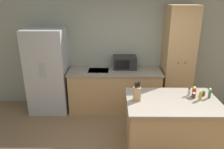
% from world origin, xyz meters
% --- Properties ---
extents(wall_back, '(7.20, 0.06, 2.60)m').
position_xyz_m(wall_back, '(0.00, 2.33, 1.30)').
color(wall_back, '#9EA393').
rests_on(wall_back, ground_plane).
extents(refrigerator, '(0.83, 0.73, 1.85)m').
position_xyz_m(refrigerator, '(-1.95, 1.95, 0.93)').
color(refrigerator, '#B7BABC').
rests_on(refrigerator, ground_plane).
extents(back_counter, '(2.03, 0.72, 0.94)m').
position_xyz_m(back_counter, '(-0.48, 1.96, 0.47)').
color(back_counter, tan).
rests_on(back_counter, ground_plane).
extents(pantry_cabinet, '(0.59, 0.64, 2.32)m').
position_xyz_m(pantry_cabinet, '(0.87, 1.99, 1.16)').
color(pantry_cabinet, tan).
rests_on(pantry_cabinet, ground_plane).
extents(kitchen_island, '(1.47, 1.00, 0.92)m').
position_xyz_m(kitchen_island, '(0.45, 0.56, 0.46)').
color(kitchen_island, tan).
rests_on(kitchen_island, ground_plane).
extents(microwave, '(0.51, 0.35, 0.28)m').
position_xyz_m(microwave, '(-0.26, 2.11, 1.08)').
color(microwave, '#232326').
rests_on(microwave, back_counter).
extents(knife_block, '(0.12, 0.08, 0.32)m').
position_xyz_m(knife_block, '(-0.13, 0.56, 1.04)').
color(knife_block, tan).
rests_on(knife_block, kitchen_island).
extents(spice_bottle_tall_dark, '(0.04, 0.04, 0.15)m').
position_xyz_m(spice_bottle_tall_dark, '(0.75, 0.75, 0.99)').
color(spice_bottle_tall_dark, beige).
rests_on(spice_bottle_tall_dark, kitchen_island).
extents(spice_bottle_short_red, '(0.06, 0.06, 0.09)m').
position_xyz_m(spice_bottle_short_red, '(0.80, 0.65, 0.97)').
color(spice_bottle_short_red, '#563319').
rests_on(spice_bottle_short_red, kitchen_island).
extents(spice_bottle_amber_oil, '(0.06, 0.06, 0.08)m').
position_xyz_m(spice_bottle_amber_oil, '(0.99, 0.74, 0.96)').
color(spice_bottle_amber_oil, '#563319').
rests_on(spice_bottle_amber_oil, kitchen_island).
extents(spice_bottle_green_herb, '(0.05, 0.05, 0.16)m').
position_xyz_m(spice_bottle_green_herb, '(0.88, 0.58, 1.00)').
color(spice_bottle_green_herb, gold).
rests_on(spice_bottle_green_herb, kitchen_island).
extents(spice_bottle_pale_salt, '(0.06, 0.06, 0.16)m').
position_xyz_m(spice_bottle_pale_salt, '(0.83, 0.74, 1.00)').
color(spice_bottle_pale_salt, '#B2281E').
rests_on(spice_bottle_pale_salt, kitchen_island).
extents(spice_bottle_orange_cap, '(0.04, 0.04, 0.17)m').
position_xyz_m(spice_bottle_orange_cap, '(1.06, 0.66, 1.00)').
color(spice_bottle_orange_cap, '#337033').
rests_on(spice_bottle_orange_cap, kitchen_island).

